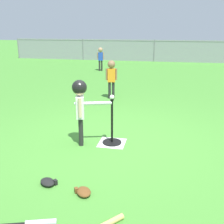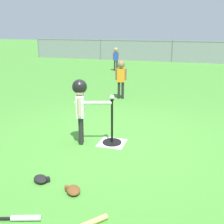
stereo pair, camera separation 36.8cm
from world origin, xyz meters
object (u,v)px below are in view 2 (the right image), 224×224
Objects in this scene: fielder_deep_center at (121,74)px; glove_tossed_aside at (73,190)px; batting_tee at (112,136)px; batter_child at (81,99)px; fielder_near_right at (116,56)px; spare_bat_silver at (20,218)px; baseball_on_tee at (112,97)px; glove_near_bats at (41,179)px.

fielder_deep_center is 4.53m from glove_tossed_aside.
batter_child is at bearing -163.75° from batting_tee.
fielder_near_right reaches higher than spare_bat_silver.
fielder_near_right reaches higher than batting_tee.
batter_child reaches higher than fielder_near_right.
batter_child is at bearing 108.06° from glove_tossed_aside.
batter_child reaches higher than batting_tee.
baseball_on_tee is at bearing 16.25° from batter_child.
fielder_near_right reaches higher than baseball_on_tee.
fielder_near_right is at bearing 105.12° from baseball_on_tee.
spare_bat_silver is at bearing -99.36° from batting_tee.
fielder_deep_center is (-0.12, 3.06, -0.11)m from batter_child.
fielder_near_right is at bearing 99.84° from spare_bat_silver.
batting_tee is 2.81× the size of glove_tossed_aside.
glove_tossed_aside is at bearing 62.28° from spare_bat_silver.
batter_child is 4.00× the size of glove_near_bats.
fielder_deep_center is 4.38m from glove_near_bats.
glove_near_bats is (-0.04, -1.28, -0.74)m from batter_child.
glove_tossed_aside is at bearing -91.22° from batting_tee.
batting_tee is 2.17m from spare_bat_silver.
fielder_deep_center reaches higher than spare_bat_silver.
glove_near_bats is at bearing -110.50° from baseball_on_tee.
batter_child is 1.80× the size of spare_bat_silver.
fielder_near_right is 9.26m from glove_tossed_aside.
fielder_deep_center is 3.77× the size of glove_tossed_aside.
baseball_on_tee is 0.07× the size of fielder_deep_center.
batting_tee is at bearing 16.25° from batter_child.
batting_tee is 3.03m from fielder_deep_center.
glove_near_bats is (1.50, -8.91, -0.60)m from fielder_near_right.
glove_tossed_aside is (0.45, -1.39, -0.74)m from batter_child.
fielder_near_right is 0.97× the size of fielder_deep_center.
glove_near_bats is at bearing -88.94° from fielder_deep_center.
fielder_deep_center reaches higher than glove_tossed_aside.
fielder_near_right is (-2.02, 7.49, 0.51)m from batting_tee.
glove_tossed_aside is (1.99, -9.02, -0.60)m from fielder_near_right.
fielder_deep_center reaches higher than glove_near_bats.
fielder_deep_center is 3.77× the size of glove_near_bats.
glove_near_bats is (-0.53, -1.42, -0.77)m from baseball_on_tee.
spare_bat_silver is at bearing -76.32° from glove_near_bats.
batting_tee is 10.33× the size of baseball_on_tee.
baseball_on_tee is at bearing 80.64° from spare_bat_silver.
batter_child is at bearing -87.68° from fielder_deep_center.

